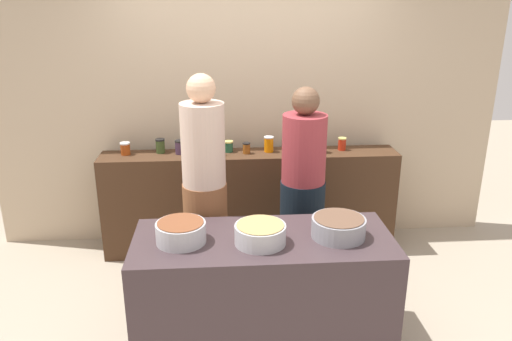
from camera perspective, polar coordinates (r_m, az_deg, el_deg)
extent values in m
plane|color=tan|center=(3.95, 0.39, -16.27)|extent=(12.00, 12.00, 0.00)
cube|color=#BFA98B|center=(4.73, -1.00, 9.57)|extent=(4.80, 0.12, 3.00)
cube|color=#422A19|center=(4.68, -0.68, -3.60)|extent=(2.70, 0.36, 0.96)
cube|color=#3C2E32|center=(3.47, 0.82, -13.68)|extent=(1.70, 0.70, 0.81)
cylinder|color=#9B3B12|center=(4.61, -14.72, 2.36)|extent=(0.08, 0.08, 0.10)
cylinder|color=silver|center=(4.60, -14.78, 3.03)|extent=(0.09, 0.09, 0.01)
cylinder|color=#364822|center=(4.59, -10.88, 2.69)|extent=(0.08, 0.08, 0.12)
cylinder|color=black|center=(4.57, -10.93, 3.47)|extent=(0.08, 0.08, 0.01)
cylinder|color=#412C44|center=(4.53, -8.70, 2.59)|extent=(0.09, 0.09, 0.11)
cylinder|color=black|center=(4.52, -8.74, 3.35)|extent=(0.09, 0.09, 0.01)
cylinder|color=#609434|center=(4.45, -4.61, 2.55)|extent=(0.07, 0.07, 0.13)
cylinder|color=black|center=(4.43, -4.64, 3.45)|extent=(0.07, 0.07, 0.01)
cylinder|color=#235439|center=(4.55, -3.18, 2.69)|extent=(0.08, 0.08, 0.09)
cylinder|color=#D6C666|center=(4.54, -3.19, 3.31)|extent=(0.09, 0.09, 0.01)
cylinder|color=brown|center=(4.49, -1.10, 2.51)|extent=(0.07, 0.07, 0.09)
cylinder|color=black|center=(4.48, -1.11, 3.12)|extent=(0.07, 0.07, 0.01)
cylinder|color=orange|center=(4.54, 1.47, 2.96)|extent=(0.09, 0.09, 0.13)
cylinder|color=silver|center=(4.52, 1.48, 3.83)|extent=(0.09, 0.09, 0.01)
cylinder|color=#2E5639|center=(4.56, 7.47, 2.86)|extent=(0.08, 0.08, 0.13)
cylinder|color=silver|center=(4.54, 7.51, 3.76)|extent=(0.08, 0.08, 0.02)
cylinder|color=red|center=(4.66, 9.81, 2.95)|extent=(0.07, 0.07, 0.10)
cylinder|color=#D6C666|center=(4.65, 9.85, 3.64)|extent=(0.07, 0.07, 0.01)
cylinder|color=#B7B7BC|center=(3.23, -8.58, -7.03)|extent=(0.32, 0.32, 0.13)
cylinder|color=brown|center=(3.20, -8.64, -5.90)|extent=(0.29, 0.29, 0.00)
cylinder|color=#B7B7BC|center=(3.18, 0.49, -7.30)|extent=(0.33, 0.33, 0.12)
cylinder|color=tan|center=(3.15, 0.50, -6.22)|extent=(0.30, 0.30, 0.00)
cylinder|color=gray|center=(3.30, 9.41, -6.45)|extent=(0.35, 0.35, 0.13)
cylinder|color=brown|center=(3.28, 9.48, -5.37)|extent=(0.32, 0.32, 0.00)
cylinder|color=brown|center=(3.90, -5.67, -8.33)|extent=(0.33, 0.33, 0.99)
cylinder|color=beige|center=(3.61, -6.09, 2.97)|extent=(0.32, 0.32, 0.61)
sphere|color=#D8A884|center=(3.51, -6.32, 9.33)|extent=(0.21, 0.21, 0.21)
cylinder|color=black|center=(4.19, 5.21, -7.00)|extent=(0.36, 0.36, 0.89)
cylinder|color=#963238|center=(3.93, 5.52, 2.47)|extent=(0.35, 0.35, 0.55)
sphere|color=brown|center=(3.84, 5.71, 7.94)|extent=(0.22, 0.22, 0.22)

